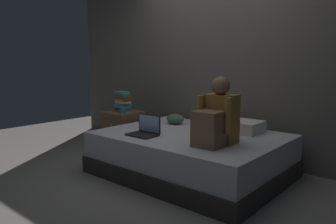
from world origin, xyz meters
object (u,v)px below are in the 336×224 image
Objects in this scene: mug at (123,110)px; clothes_pile at (175,119)px; pillow at (237,126)px; bed at (191,154)px; nightstand at (123,132)px; book_stack at (123,101)px; person_sitting at (217,119)px; laptop at (145,130)px.

clothes_pile is at bearing 23.75° from mug.
mug reaches higher than pillow.
bed is 3.57× the size of pillow.
pillow and clothes_pile have the same top height.
nightstand is at bearing 173.32° from bed.
pillow is 1.99× the size of book_stack.
mug is at bearing 171.15° from person_sitting.
bed is 7.10× the size of book_stack.
pillow is at bearing 51.99° from laptop.
book_stack reaches higher than nightstand.
book_stack is (-1.00, 0.57, 0.18)m from laptop.
nightstand is 1.86m from person_sitting.
bed is 8.49× the size of clothes_pile.
pillow is 2.38× the size of clothes_pile.
nightstand is 1.79× the size of laptop.
laptop is 0.95m from mug.
nightstand is at bearing 150.70° from laptop.
book_stack reaches higher than laptop.
nightstand is 0.38m from mug.
pillow is 1.69m from book_stack.
bed is 1.42m from book_stack.
laptop is 1.36× the size of clothes_pile.
bed is 3.49× the size of nightstand.
laptop is at bearing -76.69° from clothes_pile.
nightstand is 0.43m from book_stack.
bed is 22.22× the size of mug.
person_sitting is at bearing 11.90° from laptop.
book_stack is at bearing 172.36° from bed.
person_sitting is 1.13m from clothes_pile.
mug is at bearing -42.69° from nightstand.
laptop is at bearing -168.10° from person_sitting.
person_sitting is at bearing -25.34° from bed.
pillow is 6.22× the size of mug.
bed is at bearing -7.64° from book_stack.
clothes_pile reaches higher than bed.
mug is at bearing -164.42° from pillow.
book_stack reaches higher than pillow.
bed is at bearing -33.19° from clothes_pile.
laptop reaches higher than mug.
clothes_pile is at bearing 12.33° from nightstand.
bed is 0.67m from clothes_pile.
book_stack is at bearing -169.83° from clothes_pile.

